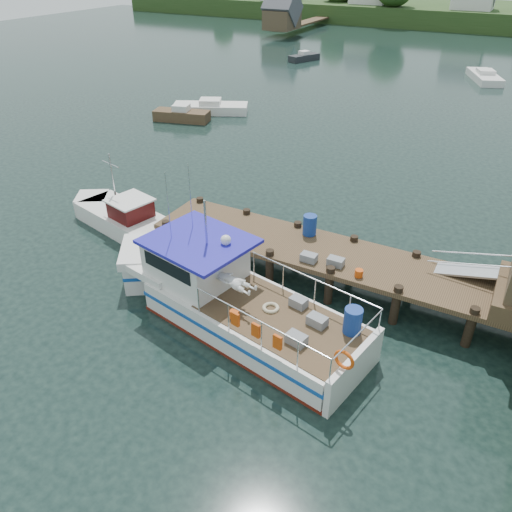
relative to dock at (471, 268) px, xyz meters
The scene contains 9 objects.
ground_plane 6.89m from the dock, behind, with size 160.00×160.00×0.00m, color black.
far_shore 82.62m from the dock, 94.51° to the left, with size 140.00×42.55×9.22m.
dock is the anchor object (origin of this frame).
lobster_boat 8.53m from the dock, 152.38° to the right, with size 11.06×4.97×5.32m.
work_boat 15.40m from the dock, behind, with size 6.91×3.40×3.62m.
moored_rowboat 27.46m from the dock, 147.00° to the left, with size 4.48×2.50×1.24m.
moored_a 28.56m from the dock, 141.26° to the left, with size 6.22×4.41×1.09m.
moored_d 40.70m from the dock, 96.11° to the left, with size 4.32×6.61×1.07m.
moored_e 47.67m from the dock, 120.61° to the left, with size 2.75×4.14×1.08m.
Camera 1 is at (6.86, -15.93, 11.58)m, focal length 35.00 mm.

